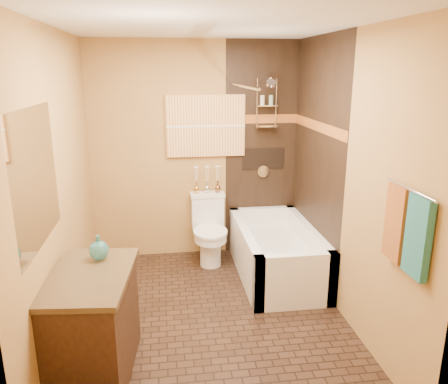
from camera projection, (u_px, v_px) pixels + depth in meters
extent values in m
plane|color=black|center=(211.00, 317.00, 3.97)|extent=(3.00, 3.00, 0.00)
cube|color=#AC8242|center=(60.00, 190.00, 3.47)|extent=(0.02, 3.00, 2.50)
cube|color=#AC8242|center=(347.00, 180.00, 3.79)|extent=(0.02, 3.00, 2.50)
cube|color=#AC8242|center=(196.00, 152.00, 5.06)|extent=(2.40, 0.02, 2.50)
cube|color=#AC8242|center=(242.00, 259.00, 2.20)|extent=(2.40, 0.02, 2.50)
plane|color=silver|center=(208.00, 24.00, 3.29)|extent=(3.00, 3.00, 0.00)
cube|color=black|center=(261.00, 150.00, 5.15)|extent=(0.85, 0.01, 2.50)
cube|color=black|center=(316.00, 162.00, 4.50)|extent=(0.01, 1.50, 2.50)
cube|color=brown|center=(262.00, 119.00, 5.04)|extent=(0.85, 0.01, 0.10)
cube|color=brown|center=(317.00, 126.00, 4.40)|extent=(0.01, 1.50, 0.10)
cube|color=black|center=(263.00, 159.00, 5.18)|extent=(0.50, 0.01, 0.25)
cylinder|color=silver|center=(268.00, 78.00, 4.80)|extent=(0.02, 0.26, 0.02)
cylinder|color=silver|center=(271.00, 83.00, 4.67)|extent=(0.11, 0.11, 0.09)
cylinder|color=silver|center=(263.00, 171.00, 5.20)|extent=(0.14, 0.02, 0.14)
cylinder|color=silver|center=(242.00, 86.00, 4.19)|extent=(0.03, 1.55, 0.03)
cylinder|color=silver|center=(410.00, 189.00, 2.73)|extent=(0.02, 0.55, 0.02)
cube|color=#1D605E|center=(418.00, 237.00, 2.68)|extent=(0.05, 0.22, 0.52)
cube|color=brown|center=(396.00, 223.00, 2.93)|extent=(0.05, 0.22, 0.52)
cube|color=orange|center=(206.00, 126.00, 4.97)|extent=(0.90, 0.04, 0.70)
cube|color=white|center=(36.00, 178.00, 2.81)|extent=(0.01, 1.00, 0.90)
cube|color=white|center=(296.00, 281.00, 4.05)|extent=(0.80, 0.10, 0.55)
cube|color=white|center=(262.00, 229.00, 5.38)|extent=(0.80, 0.10, 0.55)
cube|color=white|center=(245.00, 253.00, 4.67)|extent=(0.10, 1.50, 0.55)
cube|color=white|center=(308.00, 250.00, 4.76)|extent=(0.10, 1.50, 0.55)
cube|color=white|center=(276.00, 260.00, 4.74)|extent=(0.64, 1.34, 0.35)
cube|color=white|center=(207.00, 211.00, 5.16)|extent=(0.38, 0.18, 0.38)
cube|color=white|center=(207.00, 195.00, 5.10)|extent=(0.40, 0.20, 0.04)
cylinder|color=white|center=(210.00, 250.00, 4.98)|extent=(0.24, 0.24, 0.38)
cylinder|color=white|center=(210.00, 236.00, 4.93)|extent=(0.37, 0.37, 0.10)
cylinder|color=white|center=(210.00, 232.00, 4.92)|extent=(0.38, 0.38, 0.03)
cube|color=black|center=(93.00, 327.00, 3.14)|extent=(0.61, 0.91, 0.76)
cube|color=black|center=(89.00, 277.00, 3.04)|extent=(0.64, 0.96, 0.04)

